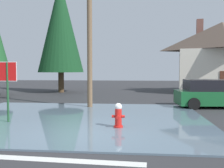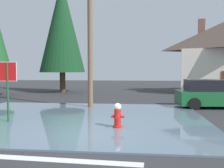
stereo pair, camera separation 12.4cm
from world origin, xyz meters
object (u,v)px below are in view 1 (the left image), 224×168
at_px(house, 221,56).
at_px(parked_car, 213,94).
at_px(utility_pole, 90,27).
at_px(pine_tree_tall_left, 60,26).
at_px(fire_hydrant, 118,116).
at_px(stop_sign_near, 7,79).

height_order(house, parked_car, house).
height_order(utility_pole, pine_tree_tall_left, pine_tree_tall_left).
xyz_separation_m(fire_hydrant, house, (8.23, 14.86, 2.84)).
bearing_deg(parked_car, utility_pole, -172.95).
relative_size(utility_pole, house, 0.99).
bearing_deg(pine_tree_tall_left, fire_hydrant, -65.76).
relative_size(stop_sign_near, utility_pole, 0.28).
bearing_deg(house, parked_car, -109.87).
distance_m(fire_hydrant, pine_tree_tall_left, 16.36).
xyz_separation_m(stop_sign_near, parked_car, (9.35, 5.18, -1.00)).
bearing_deg(utility_pole, pine_tree_tall_left, 115.58).
bearing_deg(utility_pole, parked_car, 7.05).
relative_size(utility_pole, pine_tree_tall_left, 0.83).
relative_size(stop_sign_near, pine_tree_tall_left, 0.23).
relative_size(house, parked_car, 2.01).
xyz_separation_m(utility_pole, parked_car, (6.85, 0.85, -3.72)).
bearing_deg(parked_car, fire_hydrant, -130.75).
xyz_separation_m(stop_sign_near, house, (12.65, 14.33, 1.55)).
distance_m(utility_pole, house, 14.30).
bearing_deg(stop_sign_near, parked_car, 29.00).
distance_m(stop_sign_near, parked_car, 10.73).
bearing_deg(house, pine_tree_tall_left, -176.63).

